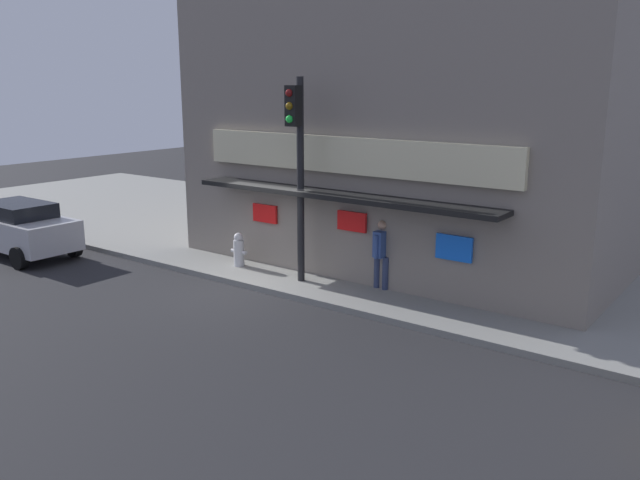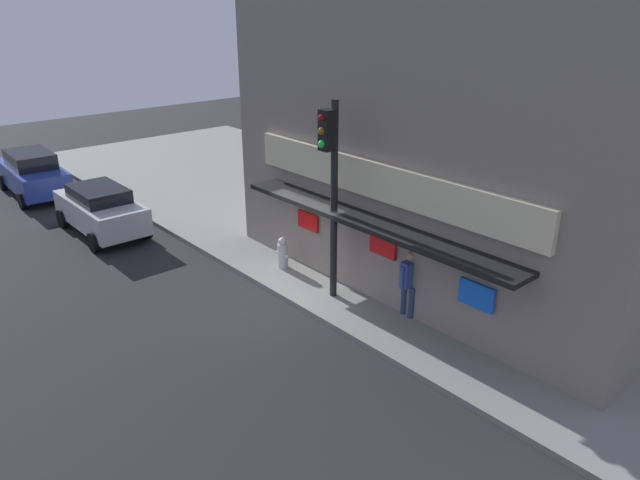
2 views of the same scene
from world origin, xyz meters
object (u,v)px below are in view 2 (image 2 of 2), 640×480
object	(u,v)px
parked_car_blue	(33,173)
traffic_light	(331,176)
fire_hydrant	(283,253)
pedestrian	(409,281)
trash_can	(295,233)
potted_plant_by_doorway	(326,236)
potted_plant_by_window	(388,271)
parked_car_silver	(101,209)

from	to	relation	value
parked_car_blue	traffic_light	bearing A→B (deg)	11.22
fire_hydrant	parked_car_blue	world-z (taller)	parked_car_blue
pedestrian	parked_car_blue	size ratio (longest dim) A/B	0.38
trash_can	potted_plant_by_doorway	xyz separation A→B (m)	(1.11, 0.33, 0.14)
fire_hydrant	trash_can	distance (m)	1.59
potted_plant_by_window	potted_plant_by_doorway	bearing A→B (deg)	174.55
trash_can	potted_plant_by_window	size ratio (longest dim) A/B	1.01
potted_plant_by_window	pedestrian	bearing A→B (deg)	-28.68
traffic_light	parked_car_silver	size ratio (longest dim) A/B	1.24
potted_plant_by_doorway	parked_car_blue	distance (m)	13.20
potted_plant_by_window	parked_car_silver	bearing A→B (deg)	-156.83
parked_car_silver	trash_can	bearing A→B (deg)	35.79
potted_plant_by_doorway	pedestrian	bearing A→B (deg)	-13.62
traffic_light	potted_plant_by_doorway	world-z (taller)	traffic_light
traffic_light	trash_can	xyz separation A→B (m)	(-3.21, 1.42, -2.78)
trash_can	pedestrian	world-z (taller)	pedestrian
potted_plant_by_doorway	trash_can	bearing A→B (deg)	-163.60
pedestrian	parked_car_blue	distance (m)	16.83
pedestrian	parked_car_blue	world-z (taller)	pedestrian
pedestrian	parked_car_silver	distance (m)	11.08
pedestrian	potted_plant_by_window	xyz separation A→B (m)	(-1.32, 0.72, -0.44)
trash_can	potted_plant_by_window	distance (m)	3.85
traffic_light	parked_car_blue	world-z (taller)	traffic_light
potted_plant_by_doorway	potted_plant_by_window	size ratio (longest dim) A/B	1.13
pedestrian	parked_car_silver	xyz separation A→B (m)	(-10.59, -3.24, -0.24)
parked_car_silver	traffic_light	bearing A→B (deg)	16.09
parked_car_silver	parked_car_blue	world-z (taller)	parked_car_blue
trash_can	parked_car_silver	distance (m)	6.68
traffic_light	pedestrian	size ratio (longest dim) A/B	2.97
fire_hydrant	parked_car_silver	xyz separation A→B (m)	(-6.40, -2.66, 0.24)
traffic_light	parked_car_silver	bearing A→B (deg)	-163.91
trash_can	parked_car_silver	world-z (taller)	parked_car_silver
fire_hydrant	pedestrian	world-z (taller)	pedestrian
parked_car_blue	potted_plant_by_window	bearing A→B (deg)	16.05
potted_plant_by_doorway	parked_car_blue	xyz separation A→B (m)	(-12.37, -4.61, 0.16)
parked_car_silver	parked_car_blue	size ratio (longest dim) A/B	0.90
potted_plant_by_window	parked_car_silver	xyz separation A→B (m)	(-9.26, -3.97, 0.20)
fire_hydrant	parked_car_silver	bearing A→B (deg)	-157.43
traffic_light	parked_car_blue	distance (m)	14.96
traffic_light	potted_plant_by_doorway	distance (m)	3.79
trash_can	parked_car_silver	xyz separation A→B (m)	(-5.41, -3.90, 0.24)
trash_can	traffic_light	bearing A→B (deg)	-23.81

